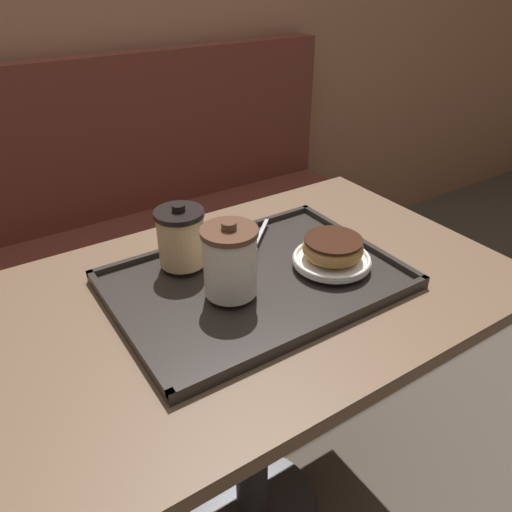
# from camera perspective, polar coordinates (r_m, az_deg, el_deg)

# --- Properties ---
(ground_plane) EXTENTS (12.00, 12.00, 0.00)m
(ground_plane) POSITION_cam_1_polar(r_m,az_deg,el_deg) (1.49, -0.45, -27.23)
(ground_plane) COLOR #4C4238
(booth_bench) EXTENTS (1.61, 0.44, 1.00)m
(booth_bench) POSITION_cam_1_polar(r_m,az_deg,el_deg) (1.88, -11.78, -0.04)
(booth_bench) COLOR brown
(booth_bench) RESTS_ON ground_plane
(cafe_table) EXTENTS (1.02, 0.64, 0.73)m
(cafe_table) POSITION_cam_1_polar(r_m,az_deg,el_deg) (1.04, -0.58, -10.45)
(cafe_table) COLOR brown
(cafe_table) RESTS_ON ground_plane
(serving_tray) EXTENTS (0.53, 0.37, 0.02)m
(serving_tray) POSITION_cam_1_polar(r_m,az_deg,el_deg) (0.95, 0.00, -2.93)
(serving_tray) COLOR #282321
(serving_tray) RESTS_ON cafe_table
(coffee_cup_front) EXTENTS (0.10, 0.10, 0.14)m
(coffee_cup_front) POSITION_cam_1_polar(r_m,az_deg,el_deg) (0.86, -2.98, -0.54)
(coffee_cup_front) COLOR white
(coffee_cup_front) RESTS_ON serving_tray
(coffee_cup_rear) EXTENTS (0.09, 0.09, 0.12)m
(coffee_cup_rear) POSITION_cam_1_polar(r_m,az_deg,el_deg) (0.96, -8.57, 2.19)
(coffee_cup_rear) COLOR #E0B784
(coffee_cup_rear) RESTS_ON serving_tray
(plate_with_chocolate_donut) EXTENTS (0.15, 0.15, 0.01)m
(plate_with_chocolate_donut) POSITION_cam_1_polar(r_m,az_deg,el_deg) (0.98, 8.65, -0.36)
(plate_with_chocolate_donut) COLOR white
(plate_with_chocolate_donut) RESTS_ON serving_tray
(donut_chocolate_glazed) EXTENTS (0.12, 0.12, 0.04)m
(donut_chocolate_glazed) POSITION_cam_1_polar(r_m,az_deg,el_deg) (0.97, 8.77, 0.97)
(donut_chocolate_glazed) COLOR tan
(donut_chocolate_glazed) RESTS_ON plate_with_chocolate_donut
(spoon) EXTENTS (0.13, 0.12, 0.01)m
(spoon) POSITION_cam_1_polar(r_m,az_deg,el_deg) (1.03, -0.12, 1.35)
(spoon) COLOR silver
(spoon) RESTS_ON serving_tray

